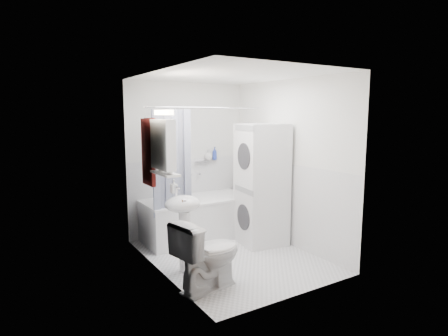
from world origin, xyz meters
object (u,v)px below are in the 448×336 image
sink (183,216)px  washer_dryer (261,184)px  bathtub (197,216)px  toilet (208,254)px

sink → washer_dryer: (1.43, 0.34, 0.18)m
washer_dryer → sink: bearing=-158.6°
bathtub → sink: sink is taller
washer_dryer → toilet: bearing=-139.5°
bathtub → sink: size_ratio=1.59×
bathtub → toilet: size_ratio=2.09×
toilet → bathtub: bearing=-35.1°
toilet → sink: bearing=-8.2°
washer_dryer → toilet: size_ratio=2.23×
sink → washer_dryer: 1.48m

